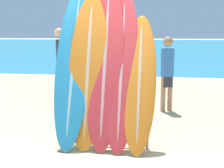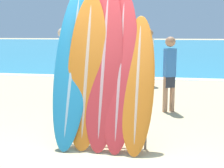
{
  "view_description": "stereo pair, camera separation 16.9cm",
  "coord_description": "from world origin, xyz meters",
  "px_view_note": "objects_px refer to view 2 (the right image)",
  "views": [
    {
      "loc": [
        0.73,
        -3.98,
        1.71
      ],
      "look_at": [
        -0.09,
        1.25,
        0.83
      ],
      "focal_mm": 50.0,
      "sensor_mm": 36.0,
      "label": 1
    },
    {
      "loc": [
        0.89,
        -3.95,
        1.71
      ],
      "look_at": [
        -0.09,
        1.25,
        0.83
      ],
      "focal_mm": 50.0,
      "sensor_mm": 36.0,
      "label": 2
    }
  ],
  "objects_px": {
    "surfboard_slot_2": "(104,65)",
    "surfboard_slot_4": "(138,83)",
    "person_far_left": "(115,55)",
    "surfboard_slot_0": "(72,64)",
    "surfboard_slot_1": "(87,70)",
    "surfboard_slot_3": "(120,69)",
    "person_near_water": "(169,71)",
    "person_mid_beach": "(63,61)",
    "surfboard_rack": "(102,118)",
    "person_far_right": "(149,55)"
  },
  "relations": [
    {
      "from": "surfboard_slot_4",
      "to": "person_near_water",
      "type": "relative_size",
      "value": 1.22
    },
    {
      "from": "person_mid_beach",
      "to": "surfboard_slot_2",
      "type": "bearing_deg",
      "value": 9.44
    },
    {
      "from": "surfboard_rack",
      "to": "person_far_right",
      "type": "xyz_separation_m",
      "value": [
        0.3,
        5.61,
        0.54
      ]
    },
    {
      "from": "surfboard_slot_3",
      "to": "person_far_left",
      "type": "bearing_deg",
      "value": 100.72
    },
    {
      "from": "surfboard_rack",
      "to": "person_far_right",
      "type": "relative_size",
      "value": 0.75
    },
    {
      "from": "surfboard_slot_2",
      "to": "person_mid_beach",
      "type": "xyz_separation_m",
      "value": [
        -1.66,
        2.91,
        -0.24
      ]
    },
    {
      "from": "person_far_left",
      "to": "surfboard_slot_0",
      "type": "bearing_deg",
      "value": 80.72
    },
    {
      "from": "surfboard_rack",
      "to": "person_near_water",
      "type": "distance_m",
      "value": 2.55
    },
    {
      "from": "surfboard_slot_2",
      "to": "person_far_left",
      "type": "xyz_separation_m",
      "value": [
        -0.74,
        5.24,
        -0.24
      ]
    },
    {
      "from": "surfboard_slot_1",
      "to": "person_mid_beach",
      "type": "distance_m",
      "value": 3.27
    },
    {
      "from": "surfboard_slot_4",
      "to": "person_far_left",
      "type": "relative_size",
      "value": 1.08
    },
    {
      "from": "surfboard_slot_0",
      "to": "surfboard_slot_3",
      "type": "relative_size",
      "value": 1.05
    },
    {
      "from": "surfboard_slot_3",
      "to": "person_far_left",
      "type": "xyz_separation_m",
      "value": [
        -0.99,
        5.24,
        -0.18
      ]
    },
    {
      "from": "surfboard_slot_0",
      "to": "person_far_left",
      "type": "bearing_deg",
      "value": 92.77
    },
    {
      "from": "surfboard_slot_0",
      "to": "surfboard_slot_1",
      "type": "relative_size",
      "value": 1.06
    },
    {
      "from": "surfboard_slot_4",
      "to": "person_mid_beach",
      "type": "distance_m",
      "value": 3.7
    },
    {
      "from": "surfboard_slot_1",
      "to": "surfboard_slot_3",
      "type": "xyz_separation_m",
      "value": [
        0.5,
        0.03,
        0.02
      ]
    },
    {
      "from": "surfboard_slot_0",
      "to": "surfboard_slot_2",
      "type": "bearing_deg",
      "value": -2.68
    },
    {
      "from": "surfboard_slot_0",
      "to": "surfboard_slot_4",
      "type": "bearing_deg",
      "value": -5.65
    },
    {
      "from": "surfboard_slot_3",
      "to": "surfboard_slot_4",
      "type": "height_order",
      "value": "surfboard_slot_3"
    },
    {
      "from": "surfboard_slot_4",
      "to": "person_far_right",
      "type": "bearing_deg",
      "value": 92.27
    },
    {
      "from": "surfboard_slot_4",
      "to": "person_far_left",
      "type": "distance_m",
      "value": 5.46
    },
    {
      "from": "surfboard_slot_2",
      "to": "surfboard_slot_3",
      "type": "height_order",
      "value": "surfboard_slot_2"
    },
    {
      "from": "surfboard_slot_2",
      "to": "person_far_right",
      "type": "bearing_deg",
      "value": 86.85
    },
    {
      "from": "surfboard_slot_4",
      "to": "person_mid_beach",
      "type": "relative_size",
      "value": 1.09
    },
    {
      "from": "surfboard_slot_3",
      "to": "surfboard_slot_4",
      "type": "xyz_separation_m",
      "value": [
        0.27,
        -0.07,
        -0.18
      ]
    },
    {
      "from": "surfboard_rack",
      "to": "surfboard_slot_0",
      "type": "height_order",
      "value": "surfboard_slot_0"
    },
    {
      "from": "surfboard_slot_0",
      "to": "person_mid_beach",
      "type": "height_order",
      "value": "surfboard_slot_0"
    },
    {
      "from": "surfboard_slot_0",
      "to": "surfboard_slot_4",
      "type": "xyz_separation_m",
      "value": [
        1.01,
        -0.1,
        -0.24
      ]
    },
    {
      "from": "person_near_water",
      "to": "surfboard_slot_3",
      "type": "bearing_deg",
      "value": -135.81
    },
    {
      "from": "person_near_water",
      "to": "person_far_left",
      "type": "xyz_separation_m",
      "value": [
        -1.71,
        3.05,
        0.11
      ]
    },
    {
      "from": "surfboard_slot_3",
      "to": "person_mid_beach",
      "type": "xyz_separation_m",
      "value": [
        -1.91,
        2.92,
        -0.18
      ]
    },
    {
      "from": "person_mid_beach",
      "to": "person_far_left",
      "type": "relative_size",
      "value": 1.0
    },
    {
      "from": "person_far_left",
      "to": "surfboard_slot_1",
      "type": "bearing_deg",
      "value": 83.29
    },
    {
      "from": "surfboard_slot_0",
      "to": "person_mid_beach",
      "type": "relative_size",
      "value": 1.35
    },
    {
      "from": "surfboard_slot_2",
      "to": "surfboard_slot_4",
      "type": "distance_m",
      "value": 0.58
    },
    {
      "from": "surfboard_slot_1",
      "to": "person_near_water",
      "type": "bearing_deg",
      "value": 61.33
    },
    {
      "from": "surfboard_slot_2",
      "to": "person_mid_beach",
      "type": "height_order",
      "value": "surfboard_slot_2"
    },
    {
      "from": "surfboard_slot_4",
      "to": "person_near_water",
      "type": "distance_m",
      "value": 2.31
    },
    {
      "from": "surfboard_slot_1",
      "to": "person_far_right",
      "type": "relative_size",
      "value": 1.28
    },
    {
      "from": "surfboard_slot_0",
      "to": "surfboard_slot_3",
      "type": "xyz_separation_m",
      "value": [
        0.74,
        -0.03,
        -0.06
      ]
    },
    {
      "from": "person_far_right",
      "to": "surfboard_slot_4",
      "type": "bearing_deg",
      "value": 108.76
    },
    {
      "from": "person_near_water",
      "to": "person_far_left",
      "type": "distance_m",
      "value": 3.5
    },
    {
      "from": "person_near_water",
      "to": "person_mid_beach",
      "type": "xyz_separation_m",
      "value": [
        -2.63,
        0.72,
        0.1
      ]
    },
    {
      "from": "surfboard_rack",
      "to": "person_far_left",
      "type": "relative_size",
      "value": 0.74
    },
    {
      "from": "surfboard_slot_2",
      "to": "person_far_left",
      "type": "relative_size",
      "value": 1.35
    },
    {
      "from": "surfboard_slot_0",
      "to": "person_near_water",
      "type": "distance_m",
      "value": 2.64
    },
    {
      "from": "surfboard_slot_0",
      "to": "person_mid_beach",
      "type": "bearing_deg",
      "value": 112.09
    },
    {
      "from": "surfboard_slot_2",
      "to": "person_far_left",
      "type": "height_order",
      "value": "surfboard_slot_2"
    },
    {
      "from": "surfboard_slot_3",
      "to": "person_near_water",
      "type": "bearing_deg",
      "value": 71.86
    }
  ]
}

